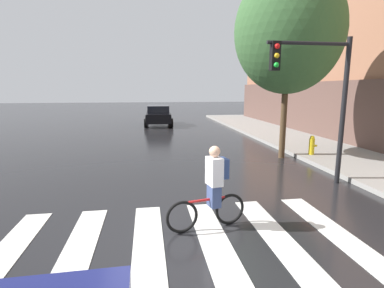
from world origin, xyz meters
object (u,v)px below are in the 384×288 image
object	(u,v)px
cyclist	(213,188)
fire_hydrant	(312,145)
sedan_mid	(158,115)
street_tree_near	(288,31)
traffic_light_near	(319,86)

from	to	relation	value
cyclist	fire_hydrant	bearing A→B (deg)	45.39
sedan_mid	cyclist	bearing A→B (deg)	-88.72
street_tree_near	sedan_mid	bearing A→B (deg)	111.00
cyclist	traffic_light_near	distance (m)	4.65
cyclist	traffic_light_near	xyz separation A→B (m)	(3.52, 2.28, 2.02)
sedan_mid	traffic_light_near	distance (m)	15.87
traffic_light_near	street_tree_near	world-z (taller)	street_tree_near
fire_hydrant	sedan_mid	bearing A→B (deg)	115.33
fire_hydrant	traffic_light_near	bearing A→B (deg)	-120.21
traffic_light_near	fire_hydrant	bearing A→B (deg)	59.79
sedan_mid	cyclist	size ratio (longest dim) A/B	2.67
sedan_mid	street_tree_near	xyz separation A→B (m)	(4.56, -11.87, 4.15)
sedan_mid	street_tree_near	size ratio (longest dim) A/B	0.62
sedan_mid	traffic_light_near	world-z (taller)	traffic_light_near
traffic_light_near	street_tree_near	bearing A→B (deg)	79.08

